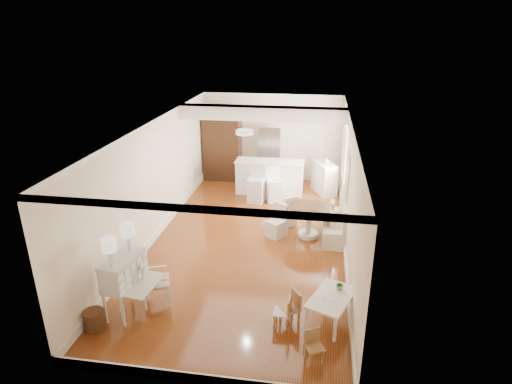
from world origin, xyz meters
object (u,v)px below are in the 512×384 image
(gustavian_armchair, at_px, (156,281))
(bar_stool_right, at_px, (274,185))
(kids_chair_b, at_px, (282,312))
(secretary_bureau, at_px, (125,285))
(kids_chair_a, at_px, (290,308))
(dining_table, at_px, (309,222))
(breakfast_counter, at_px, (270,177))
(pantry_cabinet, at_px, (222,145))
(wicker_basket, at_px, (94,320))
(fridge, at_px, (280,155))
(slip_chair_near, at_px, (276,221))
(sideboard, at_px, (324,178))
(slip_chair_far, at_px, (287,210))
(bar_stool_left, at_px, (256,184))
(kids_chair_c, at_px, (315,347))
(kids_table, at_px, (331,309))

(gustavian_armchair, height_order, bar_stool_right, bar_stool_right)
(kids_chair_b, height_order, bar_stool_right, bar_stool_right)
(secretary_bureau, xyz_separation_m, bar_stool_right, (2.01, 5.54, -0.04))
(kids_chair_a, relative_size, dining_table, 0.56)
(gustavian_armchair, distance_m, breakfast_counter, 5.98)
(breakfast_counter, relative_size, bar_stool_right, 2.00)
(bar_stool_right, distance_m, pantry_cabinet, 2.64)
(wicker_basket, relative_size, fridge, 0.19)
(secretary_bureau, xyz_separation_m, gustavian_armchair, (0.43, 0.35, -0.11))
(kids_chair_a, relative_size, slip_chair_near, 0.74)
(gustavian_armchair, height_order, sideboard, sideboard)
(bar_stool_right, bearing_deg, slip_chair_far, -92.28)
(secretary_bureau, bearing_deg, gustavian_armchair, 46.95)
(dining_table, bearing_deg, kids_chair_b, -95.11)
(wicker_basket, bearing_deg, bar_stool_left, 72.69)
(kids_chair_c, bearing_deg, kids_table, 50.02)
(secretary_bureau, height_order, gustavian_armchair, secretary_bureau)
(wicker_basket, relative_size, kids_table, 0.34)
(pantry_cabinet, bearing_deg, sideboard, -13.57)
(kids_chair_c, bearing_deg, secretary_bureau, 142.26)
(breakfast_counter, relative_size, sideboard, 2.06)
(dining_table, bearing_deg, slip_chair_far, 135.62)
(slip_chair_far, height_order, bar_stool_right, bar_stool_right)
(gustavian_armchair, relative_size, kids_chair_c, 1.69)
(slip_chair_far, bearing_deg, breakfast_counter, -108.97)
(slip_chair_near, relative_size, sideboard, 0.82)
(kids_table, relative_size, kids_chair_a, 1.65)
(secretary_bureau, bearing_deg, pantry_cabinet, 96.70)
(bar_stool_right, bearing_deg, slip_chair_near, -102.78)
(dining_table, bearing_deg, fridge, 106.17)
(kids_chair_b, distance_m, sideboard, 6.46)
(bar_stool_left, relative_size, sideboard, 1.13)
(kids_chair_a, relative_size, kids_chair_b, 1.04)
(breakfast_counter, height_order, bar_stool_left, bar_stool_left)
(gustavian_armchair, distance_m, bar_stool_right, 5.42)
(kids_chair_c, xyz_separation_m, breakfast_counter, (-1.55, 6.88, 0.25))
(gustavian_armchair, xyz_separation_m, bar_stool_left, (1.08, 5.07, 0.11))
(secretary_bureau, distance_m, slip_chair_far, 4.75)
(gustavian_armchair, bearing_deg, bar_stool_left, -33.43)
(bar_stool_right, bearing_deg, gustavian_armchair, -127.46)
(breakfast_counter, bearing_deg, secretary_bureau, -106.27)
(kids_table, relative_size, bar_stool_left, 0.90)
(bar_stool_left, bearing_deg, kids_chair_c, -66.70)
(fridge, bearing_deg, slip_chair_near, -85.43)
(kids_chair_c, xyz_separation_m, bar_stool_left, (-1.84, 6.13, 0.30))
(secretary_bureau, relative_size, kids_table, 1.10)
(kids_chair_a, bearing_deg, kids_table, 68.76)
(dining_table, distance_m, bar_stool_left, 2.52)
(slip_chair_far, bearing_deg, gustavian_armchair, 23.20)
(kids_chair_b, height_order, kids_chair_c, kids_chair_b)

